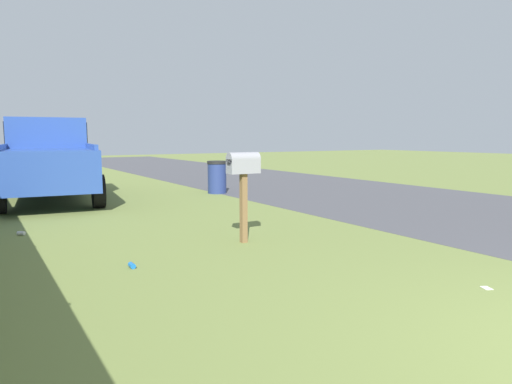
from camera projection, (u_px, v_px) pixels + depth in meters
name	position (u px, v px, depth m)	size (l,w,h in m)	color
road_asphalt	(440.00, 206.00, 10.53)	(60.00, 6.52, 0.01)	#47474C
mailbox	(243.00, 171.00, 6.83)	(0.22, 0.50, 1.38)	brown
pickup_truck	(48.00, 157.00, 11.58)	(5.54, 2.77, 2.09)	#284793
trash_bin	(217.00, 177.00, 12.99)	(0.56, 0.56, 0.93)	navy
litter_can_far_scatter	(21.00, 233.00, 7.46)	(0.07, 0.07, 0.12)	silver
litter_can_midfield_b	(132.00, 265.00, 5.59)	(0.07, 0.07, 0.12)	blue
litter_wrapper_midfield_a	(487.00, 288.00, 4.85)	(0.12, 0.08, 0.01)	silver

